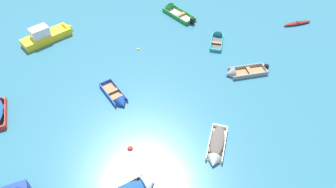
% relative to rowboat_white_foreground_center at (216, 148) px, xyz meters
% --- Properties ---
extents(rowboat_white_foreground_center, '(1.80, 3.51, 0.99)m').
position_rel_rowboat_white_foreground_center_xyz_m(rowboat_white_foreground_center, '(0.00, 0.00, 0.00)').
color(rowboat_white_foreground_center, beige).
rests_on(rowboat_white_foreground_center, ground_plane).
extents(motor_launch_yellow_far_right, '(4.72, 4.54, 1.85)m').
position_rel_rowboat_white_foreground_center_xyz_m(motor_launch_yellow_far_right, '(-14.84, 12.77, 0.23)').
color(motor_launch_yellow_far_right, yellow).
rests_on(motor_launch_yellow_far_right, ground_plane).
extents(rowboat_grey_distant_center, '(3.85, 1.98, 1.13)m').
position_rel_rowboat_white_foreground_center_xyz_m(rowboat_grey_distant_center, '(2.60, 7.82, -0.11)').
color(rowboat_grey_distant_center, '#99754C').
rests_on(rowboat_grey_distant_center, ground_plane).
extents(kayak_maroon_far_back, '(3.11, 1.39, 0.30)m').
position_rel_rowboat_white_foreground_center_xyz_m(kayak_maroon_far_back, '(9.85, 15.77, -0.14)').
color(kayak_maroon_far_back, maroon).
rests_on(kayak_maroon_far_back, ground_plane).
extents(rowboat_blue_far_left, '(2.72, 3.25, 0.98)m').
position_rel_rowboat_white_foreground_center_xyz_m(rowboat_blue_far_left, '(-7.14, 4.56, -0.12)').
color(rowboat_blue_far_left, '#99754C').
rests_on(rowboat_blue_far_left, ground_plane).
extents(rowboat_turquoise_midfield_right, '(1.55, 3.22, 0.96)m').
position_rel_rowboat_white_foreground_center_xyz_m(rowboat_turquoise_midfield_right, '(1.37, 13.06, -0.14)').
color(rowboat_turquoise_midfield_right, '#4C4C51').
rests_on(rowboat_turquoise_midfield_right, ground_plane).
extents(rowboat_green_near_left, '(3.88, 4.13, 1.33)m').
position_rel_rowboat_white_foreground_center_xyz_m(rowboat_green_near_left, '(-3.05, 18.01, -0.09)').
color(rowboat_green_near_left, beige).
rests_on(rowboat_green_near_left, ground_plane).
extents(mooring_buoy_trailing, '(0.29, 0.29, 0.29)m').
position_rel_rowboat_white_foreground_center_xyz_m(mooring_buoy_trailing, '(-6.17, 11.17, -0.28)').
color(mooring_buoy_trailing, yellow).
rests_on(mooring_buoy_trailing, ground_plane).
extents(mooring_buoy_central, '(0.40, 0.40, 0.40)m').
position_rel_rowboat_white_foreground_center_xyz_m(mooring_buoy_central, '(-5.74, 0.08, -0.28)').
color(mooring_buoy_central, red).
rests_on(mooring_buoy_central, ground_plane).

